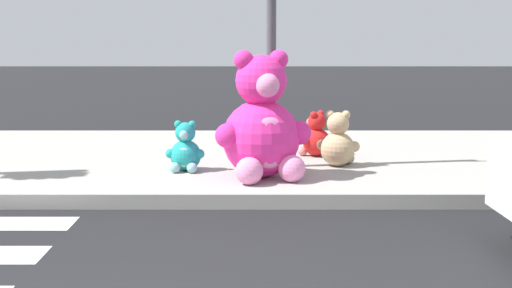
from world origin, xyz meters
TOP-DOWN VIEW (x-y plane):
  - sidewalk at (0.00, 5.20)m, footprint 28.00×4.40m
  - sign_pole at (1.00, 4.40)m, footprint 0.56×0.11m
  - plush_pink_large at (0.89, 3.81)m, footprint 1.03×0.97m
  - plush_red at (1.58, 5.14)m, footprint 0.41×0.40m
  - plush_teal at (0.03, 4.17)m, footprint 0.44×0.39m
  - plush_tan at (1.78, 4.48)m, footprint 0.49×0.46m

SIDE VIEW (x-z plane):
  - sidewalk at x=0.00m, z-range 0.00..0.15m
  - plush_teal at x=0.03m, z-range 0.09..0.66m
  - plush_red at x=1.58m, z-range 0.09..0.67m
  - plush_tan at x=1.78m, z-range 0.08..0.74m
  - plush_pink_large at x=0.89m, z-range 0.01..1.38m
  - sign_pole at x=1.00m, z-range 0.25..3.45m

